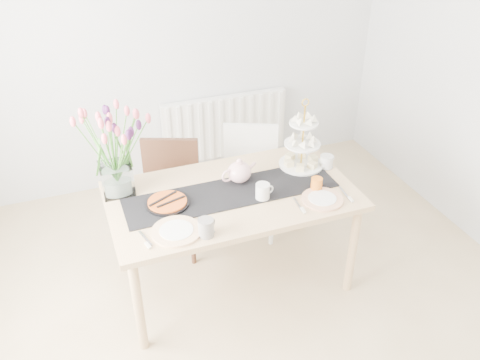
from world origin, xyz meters
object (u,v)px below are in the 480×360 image
object	(u,v)px
tulip_vase	(110,137)
chair_white	(250,172)
dining_table	(232,203)
cream_jug	(326,162)
mug_grey	(206,228)
mug_orange	(317,184)
tart_tin	(167,203)
radiator	(225,126)
mug_white	(263,192)
chair_brown	(170,188)
cake_stand	(302,150)
teapot	(239,172)
plate_left	(176,231)
plate_right	(322,199)

from	to	relation	value
tulip_vase	chair_white	bearing A→B (deg)	15.97
dining_table	cream_jug	world-z (taller)	cream_jug
mug_grey	cream_jug	bearing A→B (deg)	-11.12
tulip_vase	mug_grey	bearing A→B (deg)	-57.84
tulip_vase	mug_orange	world-z (taller)	tulip_vase
tulip_vase	tart_tin	world-z (taller)	tulip_vase
radiator	tulip_vase	world-z (taller)	tulip_vase
mug_white	mug_orange	xyz separation A→B (m)	(0.37, -0.03, -0.01)
chair_brown	cake_stand	distance (m)	1.03
radiator	chair_brown	world-z (taller)	chair_brown
chair_brown	chair_white	distance (m)	0.65
radiator	teapot	xyz separation A→B (m)	(-0.38, -1.41, 0.38)
tart_tin	plate_left	bearing A→B (deg)	-93.33
mug_grey	cake_stand	bearing A→B (deg)	-3.48
radiator	tulip_vase	xyz separation A→B (m)	(-1.16, -1.24, 0.70)
cream_jug	mug_orange	distance (m)	0.31
tart_tin	mug_orange	distance (m)	0.97
mug_grey	radiator	bearing A→B (deg)	33.69
chair_white	tart_tin	distance (m)	1.00
radiator	cake_stand	distance (m)	1.43
radiator	tart_tin	xyz separation A→B (m)	(-0.90, -1.50, 0.32)
plate_left	plate_right	distance (m)	0.96
dining_table	mug_grey	bearing A→B (deg)	-128.54
tart_tin	chair_brown	bearing A→B (deg)	76.29
radiator	cream_jug	size ratio (longest dim) A/B	13.01
chair_white	cake_stand	world-z (taller)	cake_stand
mug_orange	chair_brown	bearing A→B (deg)	104.24
cake_stand	tulip_vase	bearing A→B (deg)	174.28
dining_table	chair_white	world-z (taller)	chair_white
cream_jug	mug_white	bearing A→B (deg)	-178.42
dining_table	chair_brown	bearing A→B (deg)	116.71
mug_orange	plate_right	size ratio (longest dim) A/B	0.33
radiator	tart_tin	bearing A→B (deg)	-120.85
cream_jug	mug_orange	world-z (taller)	cream_jug
radiator	cream_jug	bearing A→B (deg)	-79.66
tulip_vase	plate_right	bearing A→B (deg)	-24.89
tulip_vase	plate_left	size ratio (longest dim) A/B	2.44
dining_table	tulip_vase	size ratio (longest dim) A/B	2.21
chair_brown	mug_grey	distance (m)	0.98
dining_table	mug_grey	distance (m)	0.48
teapot	cake_stand	bearing A→B (deg)	-5.61
radiator	dining_table	distance (m)	1.60
chair_brown	plate_right	bearing A→B (deg)	-25.23
tulip_vase	plate_left	xyz separation A→B (m)	(0.25, -0.55, -0.39)
dining_table	chair_brown	xyz separation A→B (m)	(-0.29, 0.57, -0.17)
chair_brown	cream_jug	world-z (taller)	chair_brown
cream_jug	tart_tin	size ratio (longest dim) A/B	0.34
tulip_vase	mug_grey	size ratio (longest dim) A/B	6.58
tart_tin	plate_left	xyz separation A→B (m)	(-0.02, -0.29, -0.01)
chair_brown	cream_jug	bearing A→B (deg)	-4.43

